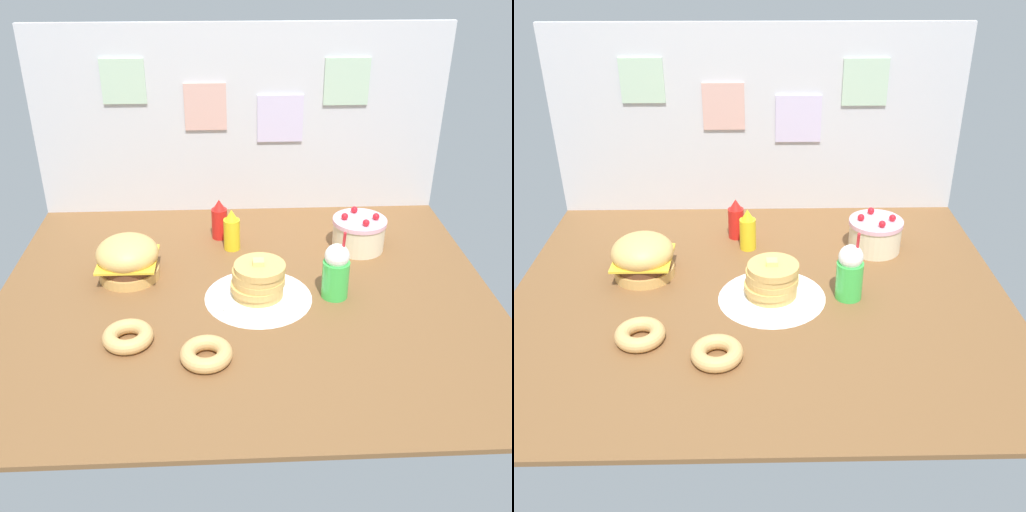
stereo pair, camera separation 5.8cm
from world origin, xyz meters
The scene contains 11 objects.
ground_plane centered at (0.00, 0.00, -0.01)m, with size 2.08×1.75×0.02m, color brown.
back_wall centered at (0.00, 0.87, 0.48)m, with size 2.08×0.04×0.96m.
doily_mat centered at (0.05, -0.03, 0.00)m, with size 0.45×0.45×0.00m, color white.
burger centered at (-0.51, 0.17, 0.09)m, with size 0.27×0.27×0.19m.
pancake_stack centered at (0.05, -0.03, 0.07)m, with size 0.34×0.34×0.18m.
layer_cake centered at (0.55, 0.39, 0.08)m, with size 0.25×0.25×0.18m.
ketchup_bottle centered at (-0.11, 0.53, 0.09)m, with size 0.08×0.08×0.20m.
mustard_bottle centered at (-0.05, 0.41, 0.09)m, with size 0.08×0.08×0.20m.
cream_soda_cup centered at (0.37, -0.03, 0.12)m, with size 0.11×0.11×0.30m.
donut_pink_glaze centered at (-0.45, -0.31, 0.03)m, with size 0.19×0.19×0.06m.
donut_chocolate centered at (-0.15, -0.42, 0.03)m, with size 0.19×0.19×0.06m.
Camera 2 is at (0.00, -2.09, 1.36)m, focal length 41.59 mm.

